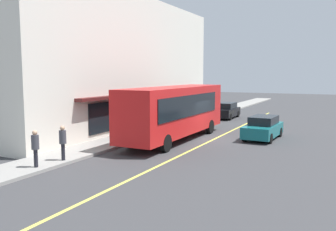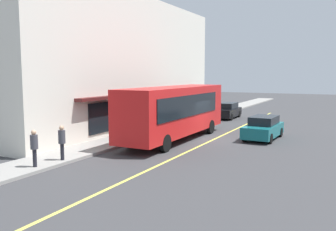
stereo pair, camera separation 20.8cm
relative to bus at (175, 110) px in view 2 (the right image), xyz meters
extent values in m
plane|color=#38383A|center=(1.62, -2.20, -1.99)|extent=(120.00, 120.00, 0.00)
cube|color=gray|center=(1.62, 3.01, -1.91)|extent=(80.00, 2.47, 0.15)
cube|color=#D8D14C|center=(1.62, -2.20, -1.98)|extent=(36.00, 0.16, 0.01)
cube|color=silver|center=(3.71, 9.40, 3.17)|extent=(24.35, 10.30, 10.32)
cube|color=#4C1919|center=(3.71, 4.00, 0.81)|extent=(17.05, 0.70, 0.20)
cube|color=black|center=(3.71, 4.22, -0.49)|extent=(14.61, 0.08, 2.00)
cube|color=red|center=(-0.04, 0.00, 0.01)|extent=(11.01, 2.54, 3.00)
cube|color=black|center=(5.41, -0.02, 0.37)|extent=(0.13, 2.10, 1.80)
cube|color=black|center=(-0.33, 1.27, 0.37)|extent=(8.80, 0.09, 1.32)
cube|color=black|center=(-0.34, -1.27, 0.37)|extent=(8.80, 0.09, 1.32)
cube|color=#0CF259|center=(5.48, -0.02, 1.26)|extent=(0.09, 1.90, 0.36)
cube|color=#2D2D33|center=(5.51, -0.02, -1.24)|extent=(0.17, 2.40, 0.40)
cylinder|color=black|center=(3.49, 1.12, -1.49)|extent=(1.00, 0.30, 1.00)
cylinder|color=black|center=(3.48, -1.14, -1.49)|extent=(1.00, 0.30, 1.00)
cylinder|color=black|center=(-3.55, 1.14, -1.49)|extent=(1.00, 0.30, 1.00)
cylinder|color=black|center=(-3.56, -1.12, -1.49)|extent=(1.00, 0.30, 1.00)
cylinder|color=#2D2D33|center=(6.84, 2.15, -0.24)|extent=(0.12, 0.12, 3.20)
cube|color=black|center=(6.84, 2.35, 0.91)|extent=(0.30, 0.30, 0.90)
sphere|color=red|center=(6.84, 2.52, 1.18)|extent=(0.18, 0.18, 0.18)
sphere|color=orange|center=(6.84, 2.52, 0.91)|extent=(0.18, 0.18, 0.18)
sphere|color=green|center=(6.84, 2.52, 0.64)|extent=(0.18, 0.18, 0.18)
cube|color=black|center=(12.76, 0.61, -1.39)|extent=(4.34, 1.90, 0.75)
cube|color=black|center=(12.91, 0.62, -0.74)|extent=(2.44, 1.57, 0.55)
cylinder|color=black|center=(11.36, -0.24, -1.67)|extent=(0.64, 0.23, 0.64)
cylinder|color=black|center=(11.33, 1.40, -1.67)|extent=(0.64, 0.23, 0.64)
cylinder|color=black|center=(14.20, -0.17, -1.67)|extent=(0.64, 0.23, 0.64)
cylinder|color=black|center=(14.16, 1.47, -1.67)|extent=(0.64, 0.23, 0.64)
cube|color=#14666B|center=(3.01, -5.06, -1.39)|extent=(4.37, 1.98, 0.75)
cube|color=black|center=(3.16, -5.06, -0.74)|extent=(2.47, 1.61, 0.55)
cylinder|color=black|center=(1.56, -5.82, -1.67)|extent=(0.65, 0.25, 0.64)
cylinder|color=black|center=(1.62, -4.18, -1.67)|extent=(0.65, 0.25, 0.64)
cylinder|color=black|center=(4.39, -5.94, -1.67)|extent=(0.65, 0.25, 0.64)
cylinder|color=black|center=(4.46, -4.30, -1.67)|extent=(0.65, 0.25, 0.64)
cylinder|color=black|center=(-8.04, 2.19, -1.43)|extent=(0.18, 0.18, 0.82)
cylinder|color=#3F3F47|center=(-8.04, 2.19, -0.69)|extent=(0.34, 0.34, 0.65)
sphere|color=tan|center=(-8.04, 2.19, -0.25)|extent=(0.23, 0.23, 0.23)
cylinder|color=black|center=(1.77, 3.22, -1.43)|extent=(0.18, 0.18, 0.80)
cylinder|color=#B28C33|center=(1.77, 3.22, -0.71)|extent=(0.34, 0.34, 0.64)
sphere|color=tan|center=(1.77, 3.22, -0.28)|extent=(0.22, 0.22, 0.22)
cylinder|color=black|center=(-9.60, 2.36, -1.43)|extent=(0.18, 0.18, 0.82)
cylinder|color=#3F3F47|center=(-9.60, 2.36, -0.69)|extent=(0.34, 0.34, 0.65)
sphere|color=tan|center=(-9.60, 2.36, -0.26)|extent=(0.23, 0.23, 0.23)
camera|label=1|loc=(-21.07, -10.10, 2.35)|focal=38.50mm
camera|label=2|loc=(-20.98, -10.29, 2.35)|focal=38.50mm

